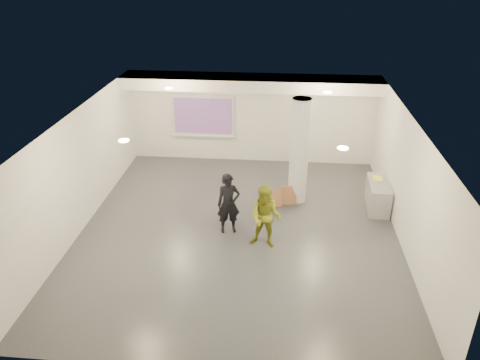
# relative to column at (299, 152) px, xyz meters

# --- Properties ---
(floor) EXTENTS (8.00, 9.00, 0.01)m
(floor) POSITION_rel_column_xyz_m (-1.50, -1.80, -1.50)
(floor) COLOR #34363B
(floor) RESTS_ON ground
(ceiling) EXTENTS (8.00, 9.00, 0.01)m
(ceiling) POSITION_rel_column_xyz_m (-1.50, -1.80, 1.50)
(ceiling) COLOR white
(ceiling) RESTS_ON floor
(wall_back) EXTENTS (8.00, 0.01, 3.00)m
(wall_back) POSITION_rel_column_xyz_m (-1.50, 2.70, 0.00)
(wall_back) COLOR silver
(wall_back) RESTS_ON floor
(wall_front) EXTENTS (8.00, 0.01, 3.00)m
(wall_front) POSITION_rel_column_xyz_m (-1.50, -6.30, 0.00)
(wall_front) COLOR silver
(wall_front) RESTS_ON floor
(wall_left) EXTENTS (0.01, 9.00, 3.00)m
(wall_left) POSITION_rel_column_xyz_m (-5.50, -1.80, 0.00)
(wall_left) COLOR silver
(wall_left) RESTS_ON floor
(wall_right) EXTENTS (0.01, 9.00, 3.00)m
(wall_right) POSITION_rel_column_xyz_m (2.50, -1.80, 0.00)
(wall_right) COLOR silver
(wall_right) RESTS_ON floor
(soffit_band) EXTENTS (8.00, 1.10, 0.36)m
(soffit_band) POSITION_rel_column_xyz_m (-1.50, 2.15, 1.32)
(soffit_band) COLOR white
(soffit_band) RESTS_ON ceiling
(downlight_nw) EXTENTS (0.22, 0.22, 0.02)m
(downlight_nw) POSITION_rel_column_xyz_m (-3.70, 0.70, 1.48)
(downlight_nw) COLOR #FFEF8D
(downlight_nw) RESTS_ON ceiling
(downlight_ne) EXTENTS (0.22, 0.22, 0.02)m
(downlight_ne) POSITION_rel_column_xyz_m (0.70, 0.70, 1.48)
(downlight_ne) COLOR #FFEF8D
(downlight_ne) RESTS_ON ceiling
(downlight_sw) EXTENTS (0.22, 0.22, 0.02)m
(downlight_sw) POSITION_rel_column_xyz_m (-3.70, -3.30, 1.48)
(downlight_sw) COLOR #FFEF8D
(downlight_sw) RESTS_ON ceiling
(downlight_se) EXTENTS (0.22, 0.22, 0.02)m
(downlight_se) POSITION_rel_column_xyz_m (0.70, -3.30, 1.48)
(downlight_se) COLOR #FFEF8D
(downlight_se) RESTS_ON ceiling
(column) EXTENTS (0.52, 0.52, 3.00)m
(column) POSITION_rel_column_xyz_m (0.00, 0.00, 0.00)
(column) COLOR silver
(column) RESTS_ON floor
(projection_screen) EXTENTS (2.10, 0.13, 1.42)m
(projection_screen) POSITION_rel_column_xyz_m (-3.10, 2.65, 0.03)
(projection_screen) COLOR silver
(projection_screen) RESTS_ON wall_back
(credenza) EXTENTS (0.63, 1.36, 0.77)m
(credenza) POSITION_rel_column_xyz_m (2.22, -0.25, -1.11)
(credenza) COLOR gray
(credenza) RESTS_ON floor
(papers_stack) EXTENTS (0.31, 0.36, 0.02)m
(papers_stack) POSITION_rel_column_xyz_m (2.20, -0.04, -0.72)
(papers_stack) COLOR silver
(papers_stack) RESTS_ON credenza
(postit_pad) EXTENTS (0.23, 0.32, 0.03)m
(postit_pad) POSITION_rel_column_xyz_m (2.19, -0.03, -0.71)
(postit_pad) COLOR #FCFC35
(postit_pad) RESTS_ON credenza
(cardboard_back) EXTENTS (0.51, 0.24, 0.54)m
(cardboard_back) POSITION_rel_column_xyz_m (-0.26, -0.28, -1.23)
(cardboard_back) COLOR #8F5F3D
(cardboard_back) RESTS_ON floor
(cardboard_front) EXTENTS (0.48, 0.31, 0.48)m
(cardboard_front) POSITION_rel_column_xyz_m (-0.63, -0.43, -1.26)
(cardboard_front) COLOR #8F5F3D
(cardboard_front) RESTS_ON floor
(woman) EXTENTS (0.66, 0.52, 1.59)m
(woman) POSITION_rel_column_xyz_m (-1.75, -1.83, -0.71)
(woman) COLOR black
(woman) RESTS_ON floor
(man) EXTENTS (0.88, 0.75, 1.59)m
(man) POSITION_rel_column_xyz_m (-0.80, -2.39, -0.70)
(man) COLOR olive
(man) RESTS_ON floor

